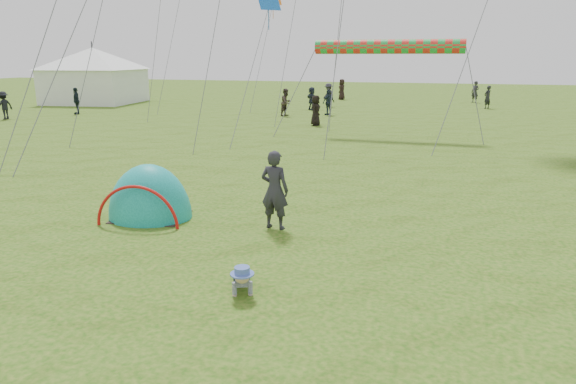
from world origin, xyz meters
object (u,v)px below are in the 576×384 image
(crawling_toddler, at_px, (242,277))
(event_marquee, at_px, (94,74))
(standing_adult, at_px, (275,190))
(popup_tent, at_px, (151,217))

(crawling_toddler, distance_m, event_marquee, 37.60)
(standing_adult, height_order, event_marquee, event_marquee)
(event_marquee, bearing_deg, standing_adult, -55.20)
(crawling_toddler, bearing_deg, event_marquee, 106.47)
(crawling_toddler, bearing_deg, popup_tent, 115.52)
(crawling_toddler, xyz_separation_m, event_marquee, (-24.08, 28.81, 2.05))
(popup_tent, bearing_deg, standing_adult, -6.42)
(popup_tent, relative_size, event_marquee, 0.37)
(crawling_toddler, xyz_separation_m, standing_adult, (-0.48, 3.12, 0.59))
(popup_tent, height_order, standing_adult, standing_adult)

